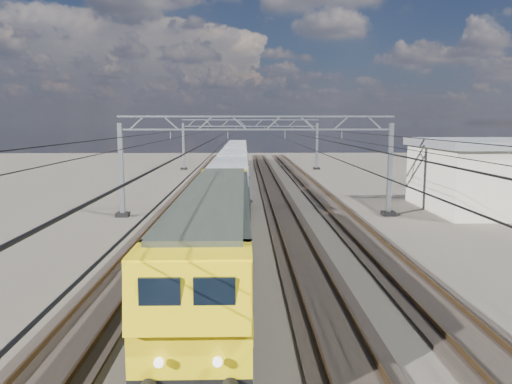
{
  "coord_description": "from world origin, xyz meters",
  "views": [
    {
      "loc": [
        -0.83,
        -31.06,
        6.59
      ],
      "look_at": [
        -0.14,
        -0.78,
        2.4
      ],
      "focal_mm": 35.0,
      "sensor_mm": 36.0,
      "label": 1
    }
  ],
  "objects_px": {
    "hopper_wagon_mid": "(233,165)",
    "hopper_wagon_third": "(236,156)",
    "hopper_wagon_lead": "(229,181)",
    "hopper_wagon_fourth": "(237,151)",
    "locomotive": "(216,229)",
    "catenary_gantry_mid": "(256,162)",
    "catenary_gantry_far": "(250,142)"
  },
  "relations": [
    {
      "from": "catenary_gantry_far",
      "to": "locomotive",
      "type": "bearing_deg",
      "value": -92.24
    },
    {
      "from": "hopper_wagon_third",
      "to": "hopper_wagon_fourth",
      "type": "distance_m",
      "value": 14.2
    },
    {
      "from": "locomotive",
      "to": "hopper_wagon_third",
      "type": "height_order",
      "value": "locomotive"
    },
    {
      "from": "catenary_gantry_mid",
      "to": "locomotive",
      "type": "relative_size",
      "value": 0.94
    },
    {
      "from": "hopper_wagon_lead",
      "to": "hopper_wagon_mid",
      "type": "height_order",
      "value": "same"
    },
    {
      "from": "catenary_gantry_far",
      "to": "hopper_wagon_third",
      "type": "xyz_separation_m",
      "value": [
        -2.0,
        -5.13,
        -1.67
      ]
    },
    {
      "from": "hopper_wagon_lead",
      "to": "hopper_wagon_third",
      "type": "bearing_deg",
      "value": 90.0
    },
    {
      "from": "hopper_wagon_lead",
      "to": "hopper_wagon_fourth",
      "type": "relative_size",
      "value": 1.0
    },
    {
      "from": "locomotive",
      "to": "hopper_wagon_fourth",
      "type": "relative_size",
      "value": 1.62
    },
    {
      "from": "catenary_gantry_far",
      "to": "hopper_wagon_lead",
      "type": "height_order",
      "value": "catenary_gantry_far"
    },
    {
      "from": "catenary_gantry_far",
      "to": "hopper_wagon_third",
      "type": "distance_m",
      "value": 5.75
    },
    {
      "from": "catenary_gantry_mid",
      "to": "hopper_wagon_third",
      "type": "distance_m",
      "value": 30.98
    },
    {
      "from": "catenary_gantry_mid",
      "to": "hopper_wagon_fourth",
      "type": "height_order",
      "value": "catenary_gantry_mid"
    },
    {
      "from": "hopper_wagon_mid",
      "to": "hopper_wagon_third",
      "type": "height_order",
      "value": "same"
    },
    {
      "from": "hopper_wagon_lead",
      "to": "hopper_wagon_third",
      "type": "relative_size",
      "value": 1.0
    },
    {
      "from": "catenary_gantry_mid",
      "to": "hopper_wagon_mid",
      "type": "height_order",
      "value": "catenary_gantry_mid"
    },
    {
      "from": "hopper_wagon_fourth",
      "to": "hopper_wagon_lead",
      "type": "bearing_deg",
      "value": -90.0
    },
    {
      "from": "locomotive",
      "to": "hopper_wagon_fourth",
      "type": "bearing_deg",
      "value": 90.0
    },
    {
      "from": "catenary_gantry_mid",
      "to": "locomotive",
      "type": "height_order",
      "value": "catenary_gantry_mid"
    },
    {
      "from": "hopper_wagon_lead",
      "to": "hopper_wagon_mid",
      "type": "distance_m",
      "value": 14.2
    },
    {
      "from": "catenary_gantry_far",
      "to": "hopper_wagon_fourth",
      "type": "distance_m",
      "value": 9.44
    },
    {
      "from": "hopper_wagon_third",
      "to": "hopper_wagon_fourth",
      "type": "xyz_separation_m",
      "value": [
        0.0,
        14.2,
        0.0
      ]
    },
    {
      "from": "hopper_wagon_lead",
      "to": "hopper_wagon_third",
      "type": "height_order",
      "value": "same"
    },
    {
      "from": "catenary_gantry_far",
      "to": "hopper_wagon_mid",
      "type": "distance_m",
      "value": 19.51
    },
    {
      "from": "hopper_wagon_fourth",
      "to": "hopper_wagon_third",
      "type": "bearing_deg",
      "value": -90.0
    },
    {
      "from": "hopper_wagon_mid",
      "to": "catenary_gantry_far",
      "type": "bearing_deg",
      "value": 84.09
    },
    {
      "from": "hopper_wagon_mid",
      "to": "hopper_wagon_third",
      "type": "distance_m",
      "value": 14.2
    },
    {
      "from": "locomotive",
      "to": "hopper_wagon_lead",
      "type": "relative_size",
      "value": 1.62
    },
    {
      "from": "catenary_gantry_far",
      "to": "hopper_wagon_lead",
      "type": "relative_size",
      "value": 1.53
    },
    {
      "from": "hopper_wagon_mid",
      "to": "hopper_wagon_fourth",
      "type": "relative_size",
      "value": 1.0
    },
    {
      "from": "locomotive",
      "to": "hopper_wagon_third",
      "type": "xyz_separation_m",
      "value": [
        -0.0,
        46.1,
        -0.09
      ]
    },
    {
      "from": "locomotive",
      "to": "hopper_wagon_fourth",
      "type": "height_order",
      "value": "locomotive"
    }
  ]
}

